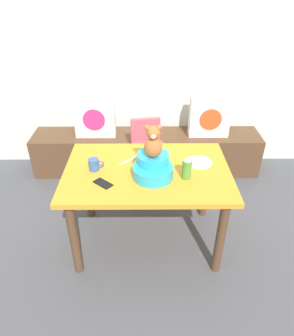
# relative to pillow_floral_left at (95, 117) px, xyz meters

# --- Properties ---
(ground_plane) EXTENTS (8.00, 8.00, 0.00)m
(ground_plane) POSITION_rel_pillow_floral_left_xyz_m (0.57, -1.16, -0.68)
(ground_plane) COLOR #4C4C51
(back_wall) EXTENTS (4.40, 0.10, 2.60)m
(back_wall) POSITION_rel_pillow_floral_left_xyz_m (0.57, 0.29, 0.62)
(back_wall) COLOR silver
(back_wall) RESTS_ON ground_plane
(window_bench) EXTENTS (2.60, 0.44, 0.46)m
(window_bench) POSITION_rel_pillow_floral_left_xyz_m (0.57, 0.02, -0.45)
(window_bench) COLOR brown
(window_bench) RESTS_ON ground_plane
(pillow_floral_left) EXTENTS (0.44, 0.15, 0.44)m
(pillow_floral_left) POSITION_rel_pillow_floral_left_xyz_m (0.00, 0.00, 0.00)
(pillow_floral_left) COLOR white
(pillow_floral_left) RESTS_ON window_bench
(pillow_floral_right) EXTENTS (0.44, 0.15, 0.44)m
(pillow_floral_right) POSITION_rel_pillow_floral_left_xyz_m (1.26, 0.00, 0.00)
(pillow_floral_right) COLOR white
(pillow_floral_right) RESTS_ON window_bench
(dining_table) EXTENTS (1.27, 0.85, 0.74)m
(dining_table) POSITION_rel_pillow_floral_left_xyz_m (0.57, -1.16, -0.05)
(dining_table) COLOR orange
(dining_table) RESTS_ON ground_plane
(highchair) EXTENTS (0.37, 0.49, 0.79)m
(highchair) POSITION_rel_pillow_floral_left_xyz_m (0.58, -0.42, -0.16)
(highchair) COLOR #D84C59
(highchair) RESTS_ON ground_plane
(infant_seat_teal) EXTENTS (0.30, 0.33, 0.16)m
(infant_seat_teal) POSITION_rel_pillow_floral_left_xyz_m (0.61, -1.23, 0.13)
(infant_seat_teal) COLOR #26A5D0
(infant_seat_teal) RESTS_ON dining_table
(teddy_bear) EXTENTS (0.13, 0.12, 0.25)m
(teddy_bear) POSITION_rel_pillow_floral_left_xyz_m (0.61, -1.24, 0.34)
(teddy_bear) COLOR #AB6230
(teddy_bear) RESTS_ON infant_seat_teal
(ketchup_bottle) EXTENTS (0.07, 0.07, 0.18)m
(ketchup_bottle) POSITION_rel_pillow_floral_left_xyz_m (0.85, -1.27, 0.15)
(ketchup_bottle) COLOR #4C8C33
(ketchup_bottle) RESTS_ON dining_table
(coffee_mug) EXTENTS (0.12, 0.08, 0.09)m
(coffee_mug) POSITION_rel_pillow_floral_left_xyz_m (0.16, -1.15, 0.11)
(coffee_mug) COLOR #335999
(coffee_mug) RESTS_ON dining_table
(dinner_plate_near) EXTENTS (0.20, 0.20, 0.01)m
(dinner_plate_near) POSITION_rel_pillow_floral_left_xyz_m (0.98, -1.06, 0.07)
(dinner_plate_near) COLOR white
(dinner_plate_near) RESTS_ON dining_table
(cell_phone) EXTENTS (0.15, 0.15, 0.01)m
(cell_phone) POSITION_rel_pillow_floral_left_xyz_m (0.25, -1.34, 0.06)
(cell_phone) COLOR black
(cell_phone) RESTS_ON dining_table
(table_fork) EXTENTS (0.14, 0.13, 0.01)m
(table_fork) POSITION_rel_pillow_floral_left_xyz_m (0.41, -1.03, 0.06)
(table_fork) COLOR silver
(table_fork) RESTS_ON dining_table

